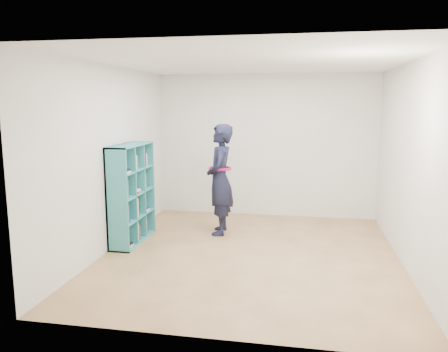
# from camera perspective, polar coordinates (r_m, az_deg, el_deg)

# --- Properties ---
(floor) EXTENTS (4.50, 4.50, 0.00)m
(floor) POSITION_cam_1_polar(r_m,az_deg,el_deg) (6.16, 3.42, -10.20)
(floor) COLOR brown
(floor) RESTS_ON ground
(ceiling) EXTENTS (4.50, 4.50, 0.00)m
(ceiling) POSITION_cam_1_polar(r_m,az_deg,el_deg) (5.83, 3.68, 14.64)
(ceiling) COLOR white
(ceiling) RESTS_ON wall_back
(wall_left) EXTENTS (0.02, 4.50, 2.60)m
(wall_left) POSITION_cam_1_polar(r_m,az_deg,el_deg) (6.41, -14.52, 2.24)
(wall_left) COLOR beige
(wall_left) RESTS_ON floor
(wall_right) EXTENTS (0.02, 4.50, 2.60)m
(wall_right) POSITION_cam_1_polar(r_m,az_deg,el_deg) (5.96, 23.00, 1.27)
(wall_right) COLOR beige
(wall_right) RESTS_ON floor
(wall_back) EXTENTS (4.00, 0.02, 2.60)m
(wall_back) POSITION_cam_1_polar(r_m,az_deg,el_deg) (8.08, 5.46, 3.93)
(wall_back) COLOR beige
(wall_back) RESTS_ON floor
(wall_front) EXTENTS (4.00, 0.02, 2.60)m
(wall_front) POSITION_cam_1_polar(r_m,az_deg,el_deg) (3.66, -0.69, -2.68)
(wall_front) COLOR beige
(wall_front) RESTS_ON floor
(bookshelf) EXTENTS (0.32, 1.11, 1.48)m
(bookshelf) POSITION_cam_1_polar(r_m,az_deg,el_deg) (6.70, -12.17, -2.34)
(bookshelf) COLOR #28737C
(bookshelf) RESTS_ON floor
(person) EXTENTS (0.49, 0.68, 1.76)m
(person) POSITION_cam_1_polar(r_m,az_deg,el_deg) (6.92, -0.52, -0.45)
(person) COLOR black
(person) RESTS_ON floor
(smartphone) EXTENTS (0.02, 0.09, 0.13)m
(smartphone) POSITION_cam_1_polar(r_m,az_deg,el_deg) (7.01, -1.59, 0.62)
(smartphone) COLOR silver
(smartphone) RESTS_ON person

